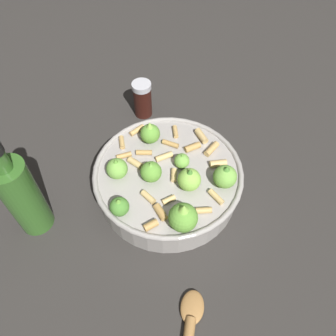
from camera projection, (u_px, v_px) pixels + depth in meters
name	position (u px, v px, depth m)	size (l,w,h in m)	color
ground_plane	(168.00, 189.00, 0.65)	(2.40, 2.40, 0.00)	#2D2B28
cooking_pan	(168.00, 179.00, 0.61)	(0.27, 0.27, 0.12)	#9E9993
pepper_shaker	(142.00, 99.00, 0.74)	(0.04, 0.04, 0.08)	#33140F
olive_oil_bottle	(22.00, 196.00, 0.54)	(0.06, 0.06, 0.21)	#336023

